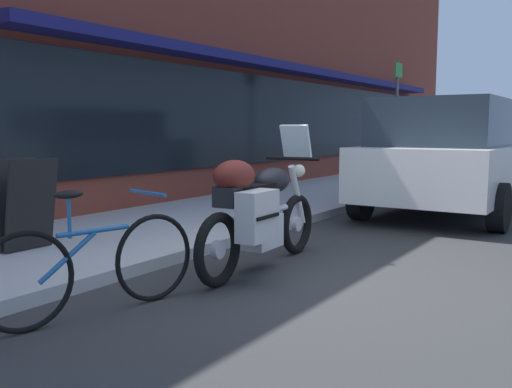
{
  "coord_description": "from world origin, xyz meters",
  "views": [
    {
      "loc": [
        -4.62,
        -2.5,
        1.37
      ],
      "look_at": [
        0.16,
        0.61,
        0.7
      ],
      "focal_mm": 39.73,
      "sensor_mm": 36.0,
      "label": 1
    }
  ],
  "objects_px": {
    "parked_bicycle": "(94,265)",
    "parked_minivan": "(453,154)",
    "parking_sign_pole": "(397,112)",
    "touring_motorcycle": "(258,209)",
    "sandwich_board_sign": "(25,204)"
  },
  "relations": [
    {
      "from": "touring_motorcycle",
      "to": "parked_bicycle",
      "type": "relative_size",
      "value": 1.29
    },
    {
      "from": "parked_minivan",
      "to": "parking_sign_pole",
      "type": "height_order",
      "value": "parking_sign_pole"
    },
    {
      "from": "parked_bicycle",
      "to": "parked_minivan",
      "type": "distance_m",
      "value": 6.7
    },
    {
      "from": "parked_bicycle",
      "to": "parked_minivan",
      "type": "bearing_deg",
      "value": -7.55
    },
    {
      "from": "parked_bicycle",
      "to": "parking_sign_pole",
      "type": "bearing_deg",
      "value": 7.1
    },
    {
      "from": "touring_motorcycle",
      "to": "parked_bicycle",
      "type": "distance_m",
      "value": 1.77
    },
    {
      "from": "touring_motorcycle",
      "to": "parking_sign_pole",
      "type": "height_order",
      "value": "parking_sign_pole"
    },
    {
      "from": "parked_minivan",
      "to": "sandwich_board_sign",
      "type": "relative_size",
      "value": 4.99
    },
    {
      "from": "parked_minivan",
      "to": "parking_sign_pole",
      "type": "xyz_separation_m",
      "value": [
        3.34,
        2.12,
        0.79
      ]
    },
    {
      "from": "touring_motorcycle",
      "to": "parked_minivan",
      "type": "height_order",
      "value": "parked_minivan"
    },
    {
      "from": "touring_motorcycle",
      "to": "parking_sign_pole",
      "type": "relative_size",
      "value": 0.79
    },
    {
      "from": "parking_sign_pole",
      "to": "parked_minivan",
      "type": "bearing_deg",
      "value": -147.62
    },
    {
      "from": "parked_bicycle",
      "to": "parking_sign_pole",
      "type": "relative_size",
      "value": 0.61
    },
    {
      "from": "parking_sign_pole",
      "to": "parked_bicycle",
      "type": "bearing_deg",
      "value": -172.9
    },
    {
      "from": "touring_motorcycle",
      "to": "sandwich_board_sign",
      "type": "height_order",
      "value": "touring_motorcycle"
    }
  ]
}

